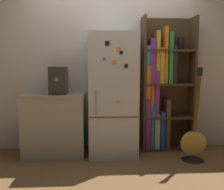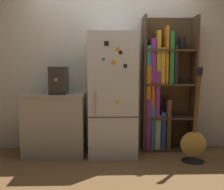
{
  "view_description": "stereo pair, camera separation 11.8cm",
  "coord_description": "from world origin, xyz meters",
  "px_view_note": "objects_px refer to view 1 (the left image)",
  "views": [
    {
      "loc": [
        -0.23,
        -3.39,
        1.22
      ],
      "look_at": [
        -0.01,
        0.15,
        0.86
      ],
      "focal_mm": 40.0,
      "sensor_mm": 36.0,
      "label": 1
    },
    {
      "loc": [
        -0.11,
        -3.39,
        1.22
      ],
      "look_at": [
        -0.01,
        0.15,
        0.86
      ],
      "focal_mm": 40.0,
      "sensor_mm": 36.0,
      "label": 2
    }
  ],
  "objects_px": {
    "refrigerator": "(113,95)",
    "guitar": "(193,147)",
    "bookshelf": "(161,90)",
    "espresso_machine": "(59,81)"
  },
  "relations": [
    {
      "from": "refrigerator",
      "to": "guitar",
      "type": "xyz_separation_m",
      "value": [
        1.07,
        -0.34,
        -0.68
      ]
    },
    {
      "from": "refrigerator",
      "to": "guitar",
      "type": "distance_m",
      "value": 1.31
    },
    {
      "from": "bookshelf",
      "to": "espresso_machine",
      "type": "relative_size",
      "value": 5.26
    },
    {
      "from": "bookshelf",
      "to": "guitar",
      "type": "xyz_separation_m",
      "value": [
        0.32,
        -0.52,
        -0.74
      ]
    },
    {
      "from": "guitar",
      "to": "espresso_machine",
      "type": "bearing_deg",
      "value": 170.05
    },
    {
      "from": "espresso_machine",
      "to": "refrigerator",
      "type": "bearing_deg",
      "value": 1.43
    },
    {
      "from": "bookshelf",
      "to": "espresso_machine",
      "type": "bearing_deg",
      "value": -172.44
    },
    {
      "from": "espresso_machine",
      "to": "guitar",
      "type": "height_order",
      "value": "espresso_machine"
    },
    {
      "from": "refrigerator",
      "to": "guitar",
      "type": "bearing_deg",
      "value": -17.6
    },
    {
      "from": "espresso_machine",
      "to": "guitar",
      "type": "bearing_deg",
      "value": -9.95
    }
  ]
}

